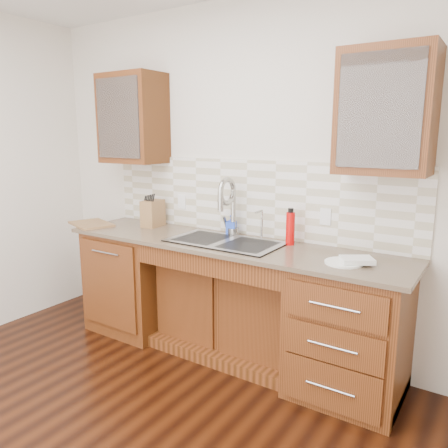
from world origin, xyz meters
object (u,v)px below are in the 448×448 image
Objects in this scene: soap_bottle at (231,225)px; cutting_board at (91,224)px; water_bottle at (290,229)px; knife_block at (153,213)px; plate at (344,263)px.

cutting_board is (-1.24, -0.34, -0.07)m from soap_bottle.
water_bottle is at bearing -21.61° from soap_bottle.
water_bottle is 1.80m from cutting_board.
cutting_board is (-0.50, -0.25, -0.10)m from knife_block.
soap_bottle is at bearing -0.18° from knife_block.
plate is 2.25m from cutting_board.
plate is (0.48, -0.26, -0.11)m from water_bottle.
water_bottle reaches higher than cutting_board.
knife_block is at bearing 173.38° from plate.
soap_bottle reaches higher than cutting_board.
soap_bottle is 0.75m from knife_block.
plate is 1.02× the size of knife_block.
cutting_board is at bearing -178.68° from plate.
soap_bottle reaches higher than plate.
knife_block is at bearing -177.65° from water_bottle.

